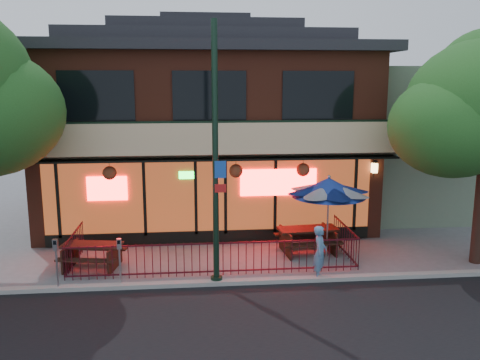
# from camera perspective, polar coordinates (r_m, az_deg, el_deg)

# --- Properties ---
(ground) EXTENTS (80.00, 80.00, 0.00)m
(ground) POSITION_cam_1_polar(r_m,az_deg,el_deg) (14.61, -2.74, -10.92)
(ground) COLOR gray
(ground) RESTS_ON ground
(curb) EXTENTS (80.00, 0.25, 0.12)m
(curb) POSITION_cam_1_polar(r_m,az_deg,el_deg) (14.13, -2.63, -11.45)
(curb) COLOR #999993
(curb) RESTS_ON ground
(restaurant_building) EXTENTS (12.96, 9.49, 8.05)m
(restaurant_building) POSITION_cam_1_polar(r_m,az_deg,el_deg) (20.71, -3.83, 7.29)
(restaurant_building) COLOR maroon
(restaurant_building) RESTS_ON ground
(neighbor_building) EXTENTS (6.00, 7.00, 6.00)m
(neighbor_building) POSITION_cam_1_polar(r_m,az_deg,el_deg) (23.45, 18.78, 4.41)
(neighbor_building) COLOR slate
(neighbor_building) RESTS_ON ground
(patio_fence) EXTENTS (8.44, 2.62, 1.00)m
(patio_fence) POSITION_cam_1_polar(r_m,az_deg,el_deg) (14.86, -2.86, -7.94)
(patio_fence) COLOR #440E19
(patio_fence) RESTS_ON ground
(street_light) EXTENTS (0.43, 0.32, 7.00)m
(street_light) POSITION_cam_1_polar(r_m,az_deg,el_deg) (13.36, -2.76, 1.06)
(street_light) COLOR black
(street_light) RESTS_ON ground
(picnic_table_left) EXTENTS (1.94, 1.60, 0.74)m
(picnic_table_left) POSITION_cam_1_polar(r_m,az_deg,el_deg) (15.78, -16.26, -7.79)
(picnic_table_left) COLOR #341A12
(picnic_table_left) RESTS_ON ground
(picnic_table_right) EXTENTS (2.03, 1.62, 0.82)m
(picnic_table_right) POSITION_cam_1_polar(r_m,az_deg,el_deg) (16.63, 7.61, -6.30)
(picnic_table_right) COLOR black
(picnic_table_right) RESTS_ON ground
(patio_umbrella) EXTENTS (2.29, 2.29, 2.62)m
(patio_umbrella) POSITION_cam_1_polar(r_m,az_deg,el_deg) (15.96, 9.93, -0.81)
(patio_umbrella) COLOR gray
(patio_umbrella) RESTS_ON ground
(pedestrian) EXTENTS (0.54, 0.66, 1.54)m
(pedestrian) POSITION_cam_1_polar(r_m,az_deg,el_deg) (14.43, 8.96, -8.07)
(pedestrian) COLOR #5582AB
(pedestrian) RESTS_ON ground
(parking_meter_near) EXTENTS (0.14, 0.13, 1.36)m
(parking_meter_near) POSITION_cam_1_polar(r_m,az_deg,el_deg) (14.04, -13.38, -8.14)
(parking_meter_near) COLOR #93979B
(parking_meter_near) RESTS_ON ground
(parking_meter_far) EXTENTS (0.13, 0.11, 1.42)m
(parking_meter_far) POSITION_cam_1_polar(r_m,az_deg,el_deg) (14.27, -19.94, -8.02)
(parking_meter_far) COLOR gray
(parking_meter_far) RESTS_ON ground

